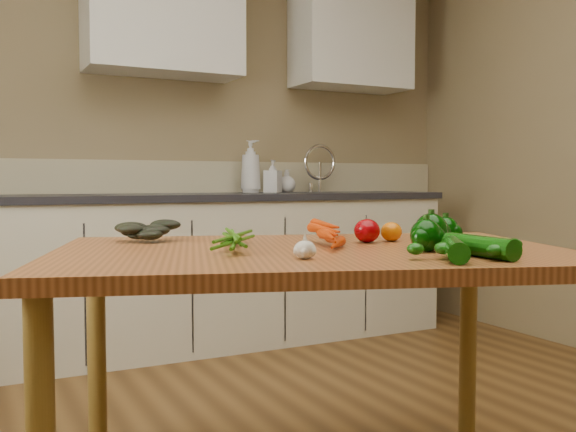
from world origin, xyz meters
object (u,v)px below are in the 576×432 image
(tomato_a, at_px, (367,231))
(garlic_bulb, at_px, (305,250))
(tomato_b, at_px, (391,232))
(table, at_px, (312,278))
(soap_bottle_a, at_px, (251,166))
(carrot_bunch, at_px, (297,235))
(soap_bottle_b, at_px, (273,176))
(pepper_a, at_px, (431,231))
(leafy_greens, at_px, (150,226))
(pepper_c, at_px, (426,236))
(pepper_b, at_px, (445,231))
(zucchini_b, at_px, (455,250))
(tomato_c, at_px, (440,231))
(zucchini_a, at_px, (480,246))
(soap_bottle_c, at_px, (287,181))

(tomato_a, bearing_deg, garlic_bulb, -143.33)
(tomato_b, bearing_deg, tomato_a, 179.59)
(table, xyz_separation_m, soap_bottle_a, (0.73, 2.11, 0.37))
(tomato_b, bearing_deg, carrot_bunch, -178.24)
(soap_bottle_b, relative_size, carrot_bunch, 0.77)
(pepper_a, bearing_deg, soap_bottle_b, 75.94)
(leafy_greens, bearing_deg, table, -46.88)
(soap_bottle_b, bearing_deg, pepper_c, 121.10)
(tomato_a, bearing_deg, tomato_b, -0.41)
(garlic_bulb, relative_size, pepper_c, 0.63)
(garlic_bulb, relative_size, pepper_a, 0.56)
(pepper_b, xyz_separation_m, zucchini_b, (-0.24, -0.31, -0.02))
(pepper_a, relative_size, tomato_c, 1.27)
(soap_bottle_b, height_order, zucchini_a, soap_bottle_b)
(soap_bottle_b, distance_m, tomato_a, 2.11)
(tomato_b, bearing_deg, pepper_a, -94.38)
(soap_bottle_a, xyz_separation_m, tomato_c, (-0.28, -2.14, -0.25))
(garlic_bulb, height_order, zucchini_a, zucchini_a)
(pepper_b, distance_m, tomato_c, 0.07)
(soap_bottle_c, bearing_deg, pepper_a, 165.21)
(leafy_greens, bearing_deg, soap_bottle_b, 53.57)
(table, relative_size, soap_bottle_b, 8.07)
(pepper_a, bearing_deg, carrot_bunch, 148.32)
(soap_bottle_c, height_order, pepper_b, soap_bottle_c)
(soap_bottle_a, bearing_deg, tomato_b, -129.01)
(soap_bottle_c, relative_size, pepper_b, 1.76)
(soap_bottle_c, relative_size, garlic_bulb, 2.67)
(tomato_a, bearing_deg, soap_bottle_c, 69.74)
(leafy_greens, distance_m, pepper_c, 0.86)
(zucchini_a, distance_m, zucchini_b, 0.11)
(leafy_greens, relative_size, zucchini_b, 1.09)
(zucchini_a, bearing_deg, pepper_a, 82.27)
(tomato_c, height_order, zucchini_a, tomato_c)
(tomato_b, relative_size, zucchini_a, 0.29)
(zucchini_b, bearing_deg, garlic_bulb, 148.76)
(tomato_b, bearing_deg, leafy_greens, 154.63)
(pepper_b, distance_m, pepper_c, 0.22)
(soap_bottle_c, bearing_deg, tomato_a, 161.65)
(leafy_greens, distance_m, zucchini_a, 1.01)
(table, xyz_separation_m, tomato_c, (0.45, -0.03, 0.12))
(pepper_a, bearing_deg, tomato_c, 41.99)
(tomato_c, bearing_deg, carrot_bunch, 170.42)
(pepper_b, xyz_separation_m, zucchini_a, (-0.14, -0.29, -0.01))
(soap_bottle_a, height_order, pepper_b, soap_bottle_a)
(pepper_c, bearing_deg, zucchini_a, -75.76)
(carrot_bunch, bearing_deg, soap_bottle_c, 82.35)
(soap_bottle_c, distance_m, tomato_b, 2.17)
(carrot_bunch, height_order, garlic_bulb, carrot_bunch)
(carrot_bunch, relative_size, tomato_b, 3.97)
(leafy_greens, bearing_deg, pepper_c, -45.14)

